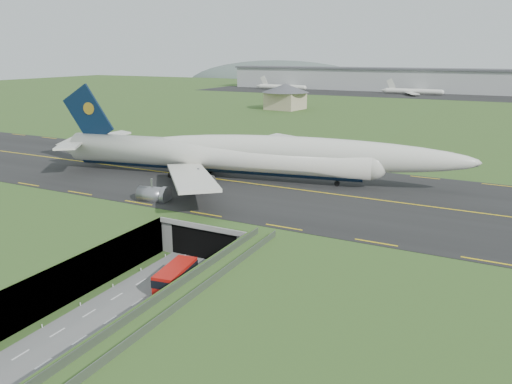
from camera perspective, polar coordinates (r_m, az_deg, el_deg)
The scene contains 10 objects.
ground at distance 74.11m, azimuth -9.37°, elevation -9.86°, with size 900.00×900.00×0.00m, color #3D5823.
airfield_deck at distance 72.88m, azimuth -9.48°, elevation -7.73°, with size 800.00×800.00×6.00m, color gray.
trench_road at distance 68.86m, azimuth -13.13°, elevation -12.07°, with size 12.00×75.00×0.20m, color slate.
taxiway at distance 98.77m, azimuth 1.79°, elevation 0.64°, with size 800.00×44.00×0.18m, color black.
tunnel_portal at distance 85.76m, azimuth -2.89°, elevation -3.65°, with size 17.00×22.30×6.00m.
guideway at distance 52.33m, azimuth -12.28°, elevation -14.96°, with size 3.00×53.00×7.05m.
jumbo_jet at distance 103.15m, azimuth -1.67°, elevation 4.26°, with size 91.01×58.54×19.67m.
shuttle_tram at distance 70.49m, azimuth -9.17°, elevation -9.62°, with size 4.27×8.49×3.30m.
service_building at distance 235.81m, azimuth 3.38°, elevation 11.10°, with size 24.18×24.18×11.84m.
cargo_terminal at distance 355.56m, azimuth 20.83°, elevation 11.81°, with size 320.00×67.00×15.60m.
Camera 1 is at (40.51, -53.37, 31.66)m, focal length 35.00 mm.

